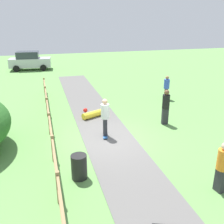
% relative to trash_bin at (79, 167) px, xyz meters
% --- Properties ---
extents(ground_plane, '(60.00, 60.00, 0.00)m').
position_rel_trash_bin_xyz_m(ground_plane, '(1.80, 2.73, -0.45)').
color(ground_plane, '#60934C').
extents(asphalt_path, '(2.40, 28.00, 0.02)m').
position_rel_trash_bin_xyz_m(asphalt_path, '(1.80, 2.73, -0.44)').
color(asphalt_path, '#605E5B').
rests_on(asphalt_path, ground_plane).
extents(wooden_fence, '(0.12, 18.12, 1.10)m').
position_rel_trash_bin_xyz_m(wooden_fence, '(-0.80, 2.73, 0.22)').
color(wooden_fence, '#997A51').
rests_on(wooden_fence, ground_plane).
extents(trash_bin, '(0.56, 0.56, 0.90)m').
position_rel_trash_bin_xyz_m(trash_bin, '(0.00, 0.00, 0.00)').
color(trash_bin, black).
rests_on(trash_bin, ground_plane).
extents(skater_riding, '(0.46, 0.82, 1.86)m').
position_rel_trash_bin_xyz_m(skater_riding, '(1.70, 3.03, 0.61)').
color(skater_riding, '#265999').
rests_on(skater_riding, asphalt_path).
extents(skater_fallen, '(1.44, 1.35, 0.36)m').
position_rel_trash_bin_xyz_m(skater_fallen, '(1.66, 5.70, -0.25)').
color(skater_fallen, yellow).
rests_on(skater_fallen, asphalt_path).
extents(bystander_black, '(0.41, 0.41, 1.88)m').
position_rel_trash_bin_xyz_m(bystander_black, '(5.12, 3.70, 0.60)').
color(bystander_black, '#2D2D33').
rests_on(bystander_black, ground_plane).
extents(bystander_blue, '(0.53, 0.53, 1.62)m').
position_rel_trash_bin_xyz_m(bystander_blue, '(7.18, 7.71, 0.44)').
color(bystander_blue, '#2D2D33').
rests_on(bystander_blue, ground_plane).
extents(bystander_orange, '(0.43, 0.43, 1.76)m').
position_rel_trash_bin_xyz_m(bystander_orange, '(4.29, -1.95, 0.52)').
color(bystander_orange, '#2D2D33').
rests_on(bystander_orange, ground_plane).
extents(parked_car_silver, '(4.33, 2.28, 1.92)m').
position_rel_trash_bin_xyz_m(parked_car_silver, '(-1.97, 21.08, 0.51)').
color(parked_car_silver, '#B7B7BC').
rests_on(parked_car_silver, ground_plane).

